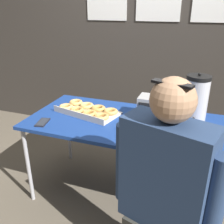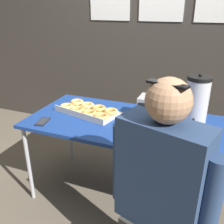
# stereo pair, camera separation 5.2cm
# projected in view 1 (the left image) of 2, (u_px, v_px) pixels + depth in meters

# --- Properties ---
(ground_plane) EXTENTS (12.00, 12.00, 0.00)m
(ground_plane) POSITION_uv_depth(u_px,v_px,m) (122.00, 193.00, 2.26)
(ground_plane) COLOR brown
(back_wall) EXTENTS (6.00, 0.11, 2.42)m
(back_wall) POSITION_uv_depth(u_px,v_px,m) (157.00, 39.00, 2.83)
(back_wall) COLOR #38332D
(back_wall) RESTS_ON ground
(folding_table) EXTENTS (1.52, 0.77, 0.72)m
(folding_table) POSITION_uv_depth(u_px,v_px,m) (124.00, 125.00, 1.99)
(folding_table) COLOR navy
(folding_table) RESTS_ON ground
(donut_box) EXTENTS (0.57, 0.39, 0.05)m
(donut_box) POSITION_uv_depth(u_px,v_px,m) (88.00, 110.00, 2.12)
(donut_box) COLOR beige
(donut_box) RESTS_ON folding_table
(coffee_urn) EXTENTS (0.18, 0.20, 0.39)m
(coffee_urn) POSITION_uv_depth(u_px,v_px,m) (196.00, 99.00, 1.90)
(coffee_urn) COLOR silver
(coffee_urn) RESTS_ON folding_table
(cell_phone) EXTENTS (0.10, 0.16, 0.01)m
(cell_phone) POSITION_uv_depth(u_px,v_px,m) (43.00, 122.00, 1.94)
(cell_phone) COLOR black
(cell_phone) RESTS_ON folding_table
(space_heater) EXTENTS (0.19, 0.17, 0.19)m
(space_heater) POSITION_uv_depth(u_px,v_px,m) (150.00, 108.00, 1.98)
(space_heater) COLOR #9E9E9E
(space_heater) RESTS_ON folding_table
(person_seated) EXTENTS (0.59, 0.34, 1.28)m
(person_seated) POSITION_uv_depth(u_px,v_px,m) (163.00, 198.00, 1.35)
(person_seated) COLOR #33332D
(person_seated) RESTS_ON ground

